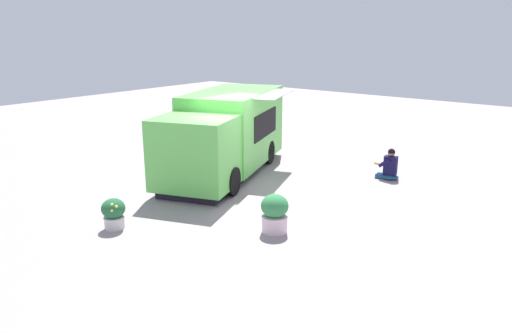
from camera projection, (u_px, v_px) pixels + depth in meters
ground_plane at (246, 187)px, 13.13m from camera, size 40.00×40.00×0.00m
food_truck at (225, 135)px, 14.15m from camera, size 5.87×3.76×2.36m
person_customer at (389, 167)px, 13.79m from camera, size 0.50×0.77×0.90m
planter_flowering_near at (114, 213)px, 10.32m from camera, size 0.51×0.51×0.67m
planter_flowering_far at (275, 213)px, 10.13m from camera, size 0.58×0.58×0.83m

